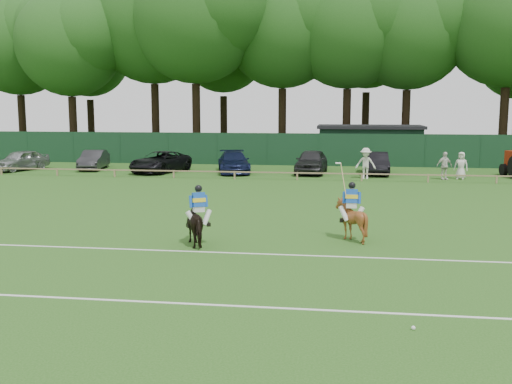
% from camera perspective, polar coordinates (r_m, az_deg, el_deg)
% --- Properties ---
extents(ground, '(160.00, 160.00, 0.00)m').
position_cam_1_polar(ground, '(20.24, -2.60, -5.12)').
color(ground, '#1E4C14').
rests_on(ground, ground).
extents(horse_dark, '(1.48, 1.88, 1.44)m').
position_cam_1_polar(horse_dark, '(20.25, -5.46, -3.05)').
color(horse_dark, black).
rests_on(horse_dark, ground).
extents(horse_chestnut, '(1.25, 1.39, 1.46)m').
position_cam_1_polar(horse_chestnut, '(21.12, 9.05, -2.63)').
color(horse_chestnut, brown).
rests_on(horse_chestnut, ground).
extents(sedan_silver, '(3.11, 4.67, 1.48)m').
position_cam_1_polar(sedan_silver, '(46.30, -21.51, 2.84)').
color(sedan_silver, '#9B9EA0').
rests_on(sedan_silver, ground).
extents(sedan_grey, '(2.16, 4.43, 1.40)m').
position_cam_1_polar(sedan_grey, '(45.32, -15.20, 2.97)').
color(sedan_grey, '#29292C').
rests_on(sedan_grey, ground).
extents(suv_black, '(3.77, 5.68, 1.45)m').
position_cam_1_polar(suv_black, '(42.47, -9.10, 2.85)').
color(suv_black, black).
rests_on(suv_black, ground).
extents(sedan_navy, '(3.19, 5.40, 1.47)m').
position_cam_1_polar(sedan_navy, '(41.68, -2.13, 2.86)').
color(sedan_navy, '#12193A').
rests_on(sedan_navy, ground).
extents(hatch_grey, '(2.29, 4.96, 1.65)m').
position_cam_1_polar(hatch_grey, '(41.31, 5.30, 2.91)').
color(hatch_grey, '#28282A').
rests_on(hatch_grey, ground).
extents(estate_black, '(1.63, 4.54, 1.49)m').
position_cam_1_polar(estate_black, '(41.60, 11.35, 2.71)').
color(estate_black, black).
rests_on(estate_black, ground).
extents(spectator_left, '(1.33, 0.83, 1.97)m').
position_cam_1_polar(spectator_left, '(38.81, 10.40, 2.70)').
color(spectator_left, beige).
rests_on(spectator_left, ground).
extents(spectator_mid, '(1.12, 0.75, 1.76)m').
position_cam_1_polar(spectator_mid, '(39.56, 17.50, 2.40)').
color(spectator_mid, silver).
rests_on(spectator_mid, ground).
extents(spectator_right, '(0.99, 0.81, 1.74)m').
position_cam_1_polar(spectator_right, '(40.15, 18.95, 2.40)').
color(spectator_right, silver).
rests_on(spectator_right, ground).
extents(rider_dark, '(0.89, 0.60, 1.41)m').
position_cam_1_polar(rider_dark, '(20.12, -5.47, -1.16)').
color(rider_dark, silver).
rests_on(rider_dark, ground).
extents(rider_chestnut, '(0.94, 0.59, 2.05)m').
position_cam_1_polar(rider_chestnut, '(20.99, 9.09, -0.79)').
color(rider_chestnut, silver).
rests_on(rider_chestnut, ground).
extents(polo_ball, '(0.09, 0.09, 0.09)m').
position_cam_1_polar(polo_ball, '(13.34, 14.76, -12.40)').
color(polo_ball, silver).
rests_on(polo_ball, ground).
extents(pitch_lines, '(60.00, 5.10, 0.01)m').
position_cam_1_polar(pitch_lines, '(16.93, -4.80, -7.82)').
color(pitch_lines, silver).
rests_on(pitch_lines, ground).
extents(pitch_rail, '(62.10, 0.10, 0.50)m').
position_cam_1_polar(pitch_rail, '(37.76, 2.44, 1.85)').
color(pitch_rail, '#997F5B').
rests_on(pitch_rail, ground).
extents(perimeter_fence, '(92.08, 0.08, 2.50)m').
position_cam_1_polar(perimeter_fence, '(46.62, 3.53, 4.07)').
color(perimeter_fence, '#14351E').
rests_on(perimeter_fence, ground).
extents(utility_shed, '(8.40, 4.40, 3.04)m').
position_cam_1_polar(utility_shed, '(49.50, 10.77, 4.52)').
color(utility_shed, '#14331E').
rests_on(utility_shed, ground).
extents(tree_row, '(96.00, 12.00, 21.00)m').
position_cam_1_polar(tree_row, '(54.57, 6.28, 3.34)').
color(tree_row, '#26561C').
rests_on(tree_row, ground).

